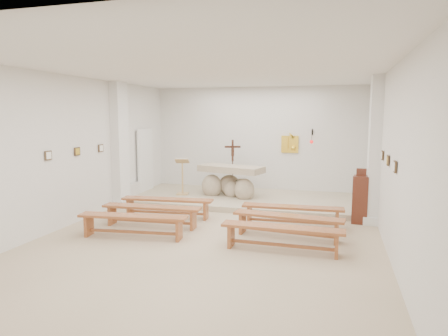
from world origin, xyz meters
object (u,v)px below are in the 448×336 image
(crucifix_stand, at_px, (233,162))
(bench_left_front, at_px, (167,203))
(bench_left_third, at_px, (133,221))
(bench_right_third, at_px, (282,233))
(bench_left_second, at_px, (152,211))
(altar, at_px, (230,183))
(lectern, at_px, (182,176))
(bench_right_second, at_px, (288,221))
(bench_right_front, at_px, (292,211))
(donation_pedestal, at_px, (360,199))

(crucifix_stand, height_order, bench_left_front, crucifix_stand)
(bench_left_third, xyz_separation_m, bench_right_third, (3.14, 0.00, 0.00))
(crucifix_stand, relative_size, bench_right_third, 0.71)
(crucifix_stand, relative_size, bench_left_second, 0.71)
(bench_right_third, bearing_deg, bench_left_front, 151.44)
(altar, distance_m, bench_left_front, 2.59)
(bench_left_second, bearing_deg, bench_left_front, 86.29)
(altar, bearing_deg, bench_left_front, -98.18)
(altar, xyz_separation_m, lectern, (-1.47, -0.21, 0.18))
(bench_left_front, relative_size, bench_right_second, 1.00)
(altar, height_order, bench_right_second, altar)
(bench_left_third, bearing_deg, bench_right_third, -6.45)
(bench_left_front, xyz_separation_m, bench_left_second, (-0.00, -0.89, 0.00))
(bench_left_front, distance_m, bench_right_front, 3.14)
(lectern, xyz_separation_m, crucifix_stand, (1.37, 0.85, 0.39))
(altar, relative_size, lectern, 1.82)
(bench_right_second, relative_size, bench_right_third, 1.01)
(donation_pedestal, xyz_separation_m, bench_left_third, (-4.67, -2.54, -0.22))
(bench_right_front, bearing_deg, crucifix_stand, 123.76)
(bench_left_front, bearing_deg, bench_left_third, -95.31)
(bench_left_second, relative_size, bench_right_second, 1.00)
(altar, bearing_deg, crucifix_stand, 113.58)
(bench_right_second, bearing_deg, crucifix_stand, 125.20)
(donation_pedestal, height_order, bench_left_second, donation_pedestal)
(crucifix_stand, height_order, bench_right_front, crucifix_stand)
(bench_right_second, bearing_deg, bench_left_third, -158.68)
(bench_left_second, bearing_deg, bench_right_front, 12.03)
(crucifix_stand, height_order, bench_left_second, crucifix_stand)
(bench_right_third, bearing_deg, altar, 117.97)
(crucifix_stand, distance_m, bench_left_third, 4.94)
(bench_right_second, bearing_deg, altar, 128.64)
(crucifix_stand, xyz_separation_m, bench_right_second, (2.22, -3.91, -0.74))
(bench_left_front, height_order, bench_right_front, same)
(bench_right_second, bearing_deg, donation_pedestal, 52.82)
(bench_left_front, bearing_deg, donation_pedestal, 3.99)
(bench_right_front, distance_m, bench_left_second, 3.27)
(donation_pedestal, distance_m, bench_left_second, 4.96)
(lectern, xyz_separation_m, bench_right_third, (3.60, -3.95, -0.35))
(lectern, xyz_separation_m, bench_left_second, (0.45, -3.06, -0.35))
(lectern, distance_m, bench_left_front, 2.25)
(donation_pedestal, xyz_separation_m, bench_left_front, (-4.67, -0.77, -0.22))
(bench_left_second, height_order, bench_right_third, same)
(crucifix_stand, distance_m, bench_left_second, 4.09)
(crucifix_stand, bearing_deg, lectern, -165.27)
(altar, height_order, crucifix_stand, crucifix_stand)
(lectern, bearing_deg, bench_right_front, -44.45)
(bench_left_front, bearing_deg, lectern, 96.43)
(bench_left_third, bearing_deg, bench_left_second, 83.55)
(crucifix_stand, bearing_deg, altar, -98.48)
(bench_right_front, bearing_deg, bench_right_third, -92.57)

